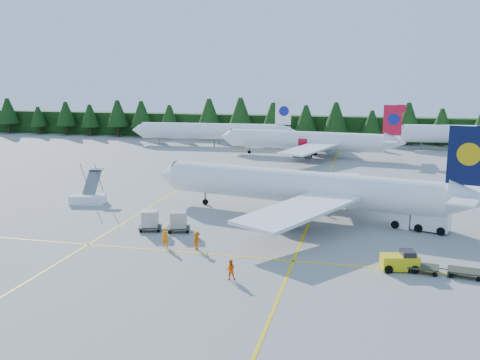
% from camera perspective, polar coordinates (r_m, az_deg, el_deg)
% --- Properties ---
extents(ground, '(320.00, 320.00, 0.00)m').
position_cam_1_polar(ground, '(54.57, 0.30, -6.07)').
color(ground, gray).
rests_on(ground, ground).
extents(taxi_stripe_a, '(0.25, 120.00, 0.01)m').
position_cam_1_polar(taxi_stripe_a, '(77.04, -6.46, -0.98)').
color(taxi_stripe_a, yellow).
rests_on(taxi_stripe_a, ground).
extents(taxi_stripe_b, '(0.25, 120.00, 0.01)m').
position_cam_1_polar(taxi_stripe_b, '(72.80, 8.52, -1.75)').
color(taxi_stripe_b, yellow).
rests_on(taxi_stripe_b, ground).
extents(taxi_stripe_cross, '(80.00, 0.25, 0.01)m').
position_cam_1_polar(taxi_stripe_cross, '(49.05, -1.32, -8.10)').
color(taxi_stripe_cross, yellow).
rests_on(taxi_stripe_cross, ground).
extents(treeline_hedge, '(220.00, 4.00, 6.00)m').
position_cam_1_polar(treeline_hedge, '(133.90, 8.37, 5.49)').
color(treeline_hedge, black).
rests_on(treeline_hedge, ground).
extents(airliner_navy, '(38.00, 30.95, 11.18)m').
position_cam_1_polar(airliner_navy, '(62.34, 5.68, -0.73)').
color(airliner_navy, white).
rests_on(airliner_navy, ground).
extents(airliner_red, '(36.19, 29.64, 10.54)m').
position_cam_1_polar(airliner_red, '(107.33, 6.60, 4.20)').
color(airliner_red, white).
rests_on(airliner_red, ground).
extents(airliner_far_left, '(37.07, 5.95, 10.78)m').
position_cam_1_polar(airliner_far_left, '(123.21, -3.84, 5.26)').
color(airliner_far_left, white).
rests_on(airliner_far_left, ground).
extents(airliner_far_right, '(39.26, 6.96, 11.42)m').
position_cam_1_polar(airliner_far_right, '(125.39, 24.03, 4.51)').
color(airliner_far_right, white).
rests_on(airliner_far_right, ground).
extents(airstairs, '(4.66, 6.33, 3.87)m').
position_cam_1_polar(airstairs, '(70.92, -15.84, -1.72)').
color(airstairs, white).
rests_on(airstairs, ground).
extents(service_truck, '(6.31, 3.90, 2.86)m').
position_cam_1_polar(service_truck, '(59.83, 18.75, -3.71)').
color(service_truck, silver).
rests_on(service_truck, ground).
extents(baggage_tug, '(3.29, 2.21, 1.62)m').
position_cam_1_polar(baggage_tug, '(47.43, 16.75, -8.27)').
color(baggage_tug, yellow).
rests_on(baggage_tug, ground).
extents(dolly_train, '(9.39, 2.58, 0.15)m').
position_cam_1_polar(dolly_train, '(47.79, 22.85, -8.93)').
color(dolly_train, '#303425').
rests_on(dolly_train, ground).
extents(uld_pair, '(5.83, 2.80, 1.82)m').
position_cam_1_polar(uld_pair, '(56.69, -8.08, -4.23)').
color(uld_pair, '#303425').
rests_on(uld_pair, ground).
extents(crew_a, '(0.71, 0.47, 1.91)m').
position_cam_1_polar(crew_a, '(51.58, -7.97, -6.11)').
color(crew_a, orange).
rests_on(crew_a, ground).
extents(crew_b, '(0.96, 0.85, 1.64)m').
position_cam_1_polar(crew_b, '(43.53, -1.04, -9.52)').
color(crew_b, '#FF5D05').
rests_on(crew_b, ground).
extents(crew_c, '(0.69, 0.84, 1.74)m').
position_cam_1_polar(crew_c, '(50.63, -4.60, -6.47)').
color(crew_c, '#D95104').
rests_on(crew_c, ground).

